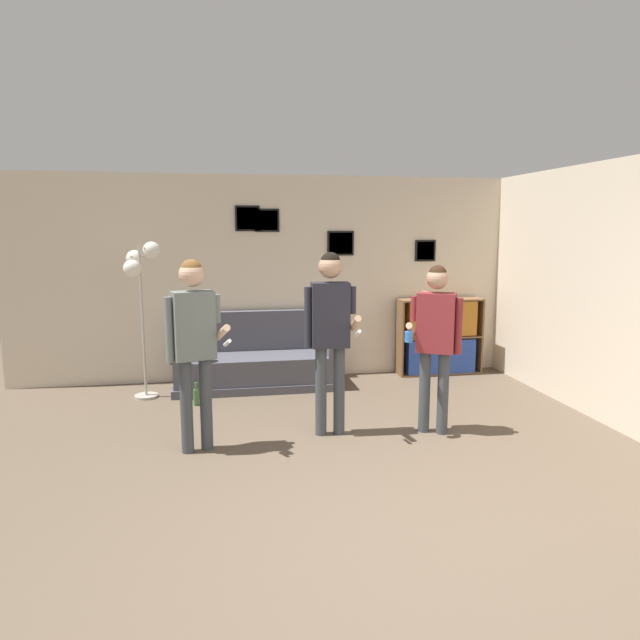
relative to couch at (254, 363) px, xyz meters
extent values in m
plane|color=brown|center=(0.78, -3.98, -0.30)|extent=(20.00, 20.00, 0.00)
cube|color=beige|center=(0.78, 0.41, 1.05)|extent=(7.80, 0.06, 2.70)
cube|color=black|center=(0.22, 0.37, 1.81)|extent=(0.32, 0.02, 0.30)
cube|color=beige|center=(0.22, 0.36, 1.81)|extent=(0.28, 0.01, 0.25)
cube|color=black|center=(2.40, 0.37, 1.40)|extent=(0.29, 0.02, 0.29)
cube|color=beige|center=(2.40, 0.36, 1.40)|extent=(0.25, 0.01, 0.25)
cube|color=black|center=(-0.03, 0.37, 1.84)|extent=(0.32, 0.02, 0.33)
cube|color=gray|center=(-0.03, 0.36, 1.84)|extent=(0.27, 0.01, 0.28)
cube|color=black|center=(1.20, 0.37, 1.51)|extent=(0.36, 0.02, 0.33)
cube|color=beige|center=(1.20, 0.36, 1.51)|extent=(0.32, 0.01, 0.28)
cube|color=beige|center=(3.51, -1.80, 1.05)|extent=(0.06, 6.76, 2.70)
cube|color=#4C4C56|center=(0.00, -0.06, -0.25)|extent=(2.03, 0.80, 0.10)
cube|color=#4C4C56|center=(0.00, -0.06, -0.04)|extent=(1.97, 0.74, 0.32)
cube|color=#4C4C56|center=(0.00, 0.27, 0.38)|extent=(1.97, 0.14, 0.52)
cube|color=#4C4C56|center=(-0.96, -0.06, 0.21)|extent=(0.12, 0.74, 0.18)
cube|color=#4C4C56|center=(0.96, -0.06, 0.21)|extent=(0.12, 0.74, 0.18)
cube|color=brown|center=(2.00, 0.19, 0.22)|extent=(0.02, 0.30, 1.05)
cube|color=brown|center=(3.15, 0.19, 0.22)|extent=(0.02, 0.30, 1.05)
cube|color=brown|center=(2.58, 0.33, 0.22)|extent=(1.17, 0.01, 1.05)
cube|color=brown|center=(2.58, 0.19, -0.29)|extent=(1.13, 0.30, 0.02)
cube|color=brown|center=(2.58, 0.19, 0.74)|extent=(1.13, 0.30, 0.02)
cube|color=brown|center=(2.58, 0.19, 0.22)|extent=(1.13, 0.30, 0.02)
cube|color=#2847A3|center=(2.58, 0.18, -0.04)|extent=(0.97, 0.26, 0.47)
cube|color=#B77023|center=(2.58, 0.18, 0.48)|extent=(0.97, 0.26, 0.47)
cylinder|color=#ADA89E|center=(-1.32, -0.27, -0.29)|extent=(0.28, 0.28, 0.03)
cylinder|color=#ADA89E|center=(-1.32, -0.27, 0.62)|extent=(0.03, 0.03, 1.79)
cylinder|color=#ADA89E|center=(-1.25, -0.27, 1.49)|extent=(0.02, 0.16, 0.02)
sphere|color=white|center=(-1.18, -0.27, 1.46)|extent=(0.20, 0.20, 0.20)
cylinder|color=#ADA89E|center=(-1.35, -0.21, 1.39)|extent=(0.15, 0.09, 0.02)
sphere|color=white|center=(-1.39, -0.15, 1.36)|extent=(0.20, 0.20, 0.20)
cylinder|color=#ADA89E|center=(-1.35, -0.34, 1.29)|extent=(0.15, 0.09, 0.02)
sphere|color=white|center=(-1.39, -0.40, 1.26)|extent=(0.20, 0.20, 0.20)
cylinder|color=#3D4247|center=(-0.74, -2.10, 0.13)|extent=(0.11, 0.11, 0.86)
cylinder|color=#3D4247|center=(-0.57, -2.05, 0.13)|extent=(0.11, 0.11, 0.86)
cube|color=slate|center=(-0.65, -2.08, 0.86)|extent=(0.40, 0.30, 0.61)
sphere|color=#D1A889|center=(-0.65, -2.08, 1.31)|extent=(0.22, 0.22, 0.22)
sphere|color=brown|center=(-0.65, -2.08, 1.35)|extent=(0.19, 0.19, 0.19)
cylinder|color=slate|center=(-0.45, -2.01, 1.00)|extent=(0.07, 0.07, 0.26)
cylinder|color=#D1A889|center=(-0.41, -2.15, 0.80)|extent=(0.15, 0.32, 0.19)
cylinder|color=white|center=(-0.36, -2.29, 0.74)|extent=(0.07, 0.14, 0.09)
cylinder|color=slate|center=(-0.86, -2.14, 0.84)|extent=(0.07, 0.07, 0.57)
cylinder|color=#3D4247|center=(0.53, -1.87, 0.14)|extent=(0.11, 0.11, 0.88)
cylinder|color=#3D4247|center=(0.71, -1.88, 0.14)|extent=(0.11, 0.11, 0.88)
cube|color=#282833|center=(0.62, -1.88, 0.89)|extent=(0.37, 0.22, 0.62)
sphere|color=tan|center=(0.62, -1.88, 1.36)|extent=(0.23, 0.23, 0.23)
sphere|color=black|center=(0.62, -1.88, 1.39)|extent=(0.19, 0.19, 0.19)
cylinder|color=#282833|center=(0.84, -1.89, 1.03)|extent=(0.07, 0.07, 0.26)
cylinder|color=tan|center=(0.83, -2.04, 0.83)|extent=(0.08, 0.32, 0.19)
cylinder|color=white|center=(0.82, -2.18, 0.76)|extent=(0.04, 0.14, 0.09)
cylinder|color=#282833|center=(0.41, -1.87, 0.87)|extent=(0.07, 0.07, 0.59)
cylinder|color=#3D4247|center=(1.56, -1.97, 0.11)|extent=(0.11, 0.11, 0.82)
cylinder|color=#3D4247|center=(1.72, -2.05, 0.11)|extent=(0.11, 0.11, 0.82)
cube|color=maroon|center=(1.64, -2.01, 0.81)|extent=(0.41, 0.35, 0.58)
sphere|color=tan|center=(1.64, -2.01, 1.24)|extent=(0.21, 0.21, 0.21)
sphere|color=#382314|center=(1.64, -2.01, 1.28)|extent=(0.18, 0.18, 0.18)
cylinder|color=maroon|center=(1.83, -2.11, 0.78)|extent=(0.07, 0.07, 0.55)
cylinder|color=maroon|center=(1.45, -1.91, 0.94)|extent=(0.07, 0.07, 0.25)
cylinder|color=tan|center=(1.39, -2.02, 0.75)|extent=(0.20, 0.29, 0.18)
cylinder|color=blue|center=(1.32, -2.14, 0.71)|extent=(0.08, 0.08, 0.10)
cylinder|color=#3D6638|center=(-0.71, -0.70, -0.21)|extent=(0.07, 0.07, 0.19)
cylinder|color=#3D6638|center=(-0.71, -0.70, -0.08)|extent=(0.03, 0.03, 0.08)
cylinder|color=white|center=(2.34, 0.19, 0.81)|extent=(0.09, 0.09, 0.11)
camera|label=1|loc=(-0.42, -7.17, 1.72)|focal=32.00mm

